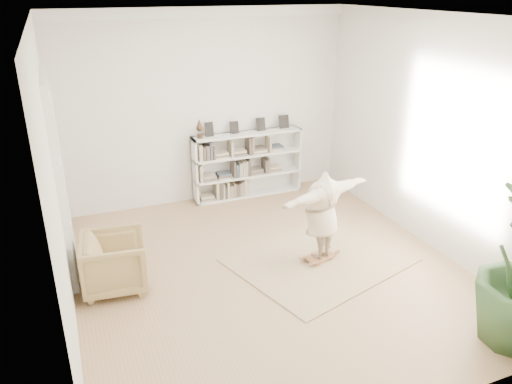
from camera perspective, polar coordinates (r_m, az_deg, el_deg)
floor at (r=7.56m, az=1.42°, el=-8.88°), size 6.00×6.00×0.00m
room_shell at (r=9.23m, az=-6.03°, el=19.79°), size 6.00×6.00×6.00m
doors at (r=7.65m, az=-21.54°, el=1.50°), size 0.09×1.78×2.92m
bookshelf at (r=9.91m, az=-1.02°, el=3.09°), size 2.20×0.35×1.64m
armchair at (r=7.24m, az=-15.83°, el=-7.76°), size 0.96×0.94×0.79m
rug at (r=7.86m, az=7.25°, el=-7.69°), size 2.97×2.64×0.02m
rocker_board at (r=7.83m, az=7.27°, el=-7.35°), size 0.51×0.39×0.10m
person at (r=7.49m, az=7.55°, el=-2.39°), size 1.77×0.94×1.39m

